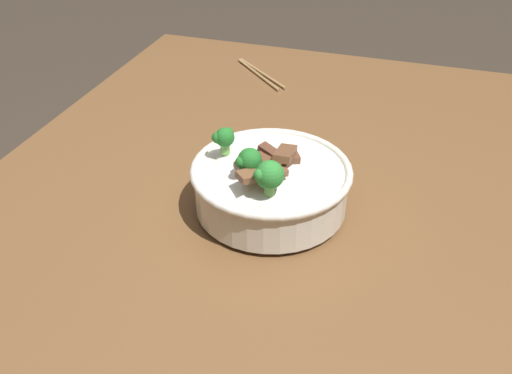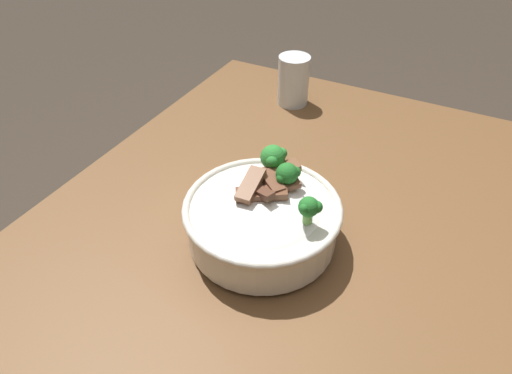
% 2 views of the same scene
% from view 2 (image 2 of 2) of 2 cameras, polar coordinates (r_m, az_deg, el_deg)
% --- Properties ---
extents(dining_table, '(1.29, 0.91, 0.84)m').
position_cam_2_polar(dining_table, '(0.79, 2.98, -15.43)').
color(dining_table, brown).
rests_on(dining_table, ground).
extents(rice_bowl, '(0.25, 0.25, 0.14)m').
position_cam_2_polar(rice_bowl, '(0.71, 0.88, -3.69)').
color(rice_bowl, silver).
rests_on(rice_bowl, dining_table).
extents(drinking_glass, '(0.07, 0.07, 0.12)m').
position_cam_2_polar(drinking_glass, '(1.10, 4.79, 13.03)').
color(drinking_glass, white).
rests_on(drinking_glass, dining_table).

